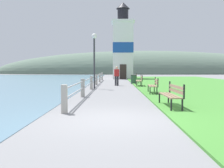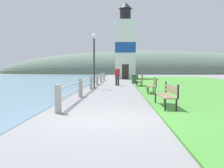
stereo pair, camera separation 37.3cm
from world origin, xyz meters
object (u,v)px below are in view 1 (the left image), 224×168
park_bench_near (172,93)px  lamp_post (94,51)px  person_strolling (117,75)px  trash_bin (133,79)px  park_bench_midway (154,85)px  park_bench_by_lighthouse (135,77)px  lighthouse (123,46)px  park_bench_far (140,80)px

park_bench_near → lamp_post: bearing=-68.9°
person_strolling → trash_bin: 2.76m
park_bench_midway → park_bench_by_lighthouse: bearing=-84.9°
trash_bin → park_bench_midway: bearing=-86.8°
park_bench_midway → lighthouse: (-1.17, 20.85, 4.02)m
park_bench_by_lighthouse → person_strolling: bearing=72.5°
park_bench_near → person_strolling: size_ratio=1.23×
trash_bin → lamp_post: lamp_post is taller
park_bench_by_lighthouse → park_bench_midway: bearing=97.7°
lighthouse → trash_bin: (0.66, -11.72, -4.13)m
park_bench_near → lamp_post: (-3.63, 8.74, 2.20)m
person_strolling → trash_bin: bearing=-48.7°
park_bench_near → person_strolling: 12.10m
park_bench_midway → lighthouse: lighthouse is taller
lamp_post → park_bench_far: bearing=31.5°
park_bench_near → trash_bin: bearing=-89.8°
lamp_post → park_bench_near: bearing=-67.4°
person_strolling → lamp_post: lamp_post is taller
park_bench_by_lighthouse → lamp_post: size_ratio=0.45×
park_bench_near → park_bench_midway: size_ratio=1.16×
lighthouse → trash_bin: 12.45m
park_bench_by_lighthouse → lighthouse: size_ratio=0.17×
person_strolling → trash_bin: (1.59, 2.22, -0.46)m
park_bench_far → trash_bin: size_ratio=2.14×
lighthouse → lamp_post: lighthouse is taller
park_bench_near → park_bench_by_lighthouse: bearing=-91.0°
park_bench_by_lighthouse → lamp_post: bearing=71.2°
lighthouse → person_strolling: size_ratio=6.51×
park_bench_near → trash_bin: size_ratio=2.39×
park_bench_by_lighthouse → park_bench_far: bearing=96.4°
park_bench_midway → person_strolling: person_strolling is taller
lighthouse → lamp_post: size_ratio=2.68×
park_bench_far → park_bench_by_lighthouse: bearing=-87.6°
park_bench_near → park_bench_midway: (0.10, 5.02, -0.00)m
park_bench_by_lighthouse → person_strolling: (-1.88, -4.20, 0.35)m
park_bench_near → park_bench_midway: bearing=-92.6°
park_bench_by_lighthouse → lamp_post: (-3.51, -7.39, 2.20)m
lighthouse → park_bench_by_lighthouse: bearing=-84.5°
lamp_post → park_bench_midway: bearing=-44.9°
park_bench_midway → park_bench_far: size_ratio=0.96×
park_bench_far → park_bench_by_lighthouse: size_ratio=1.01×
person_strolling → trash_bin: size_ratio=1.94×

